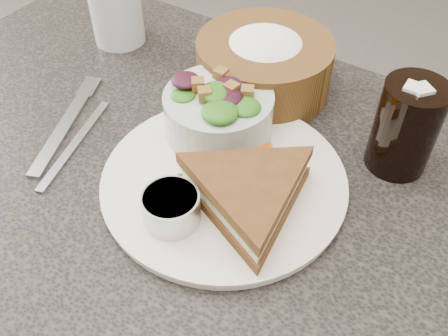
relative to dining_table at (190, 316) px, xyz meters
name	(u,v)px	position (x,y,z in m)	size (l,w,h in m)	color
dining_table	(190,316)	(0.00, 0.00, 0.00)	(1.00, 0.70, 0.75)	black
dinner_plate	(224,181)	(0.06, 0.02, 0.38)	(0.30, 0.30, 0.01)	silver
sandwich	(249,194)	(0.11, -0.01, 0.41)	(0.19, 0.19, 0.05)	#543416
salad_bowl	(218,107)	(0.01, 0.09, 0.43)	(0.14, 0.14, 0.08)	#A6B0AA
dressing_ramekin	(171,208)	(0.05, -0.07, 0.41)	(0.07, 0.07, 0.04)	#B1B1B4
orange_wedge	(248,143)	(0.06, 0.07, 0.40)	(0.07, 0.07, 0.03)	#FF6907
fork	(64,128)	(-0.18, -0.02, 0.38)	(0.02, 0.19, 0.01)	#A4AAB3
knife	(75,144)	(-0.15, -0.03, 0.38)	(0.01, 0.18, 0.00)	#A8ABB3
bread_basket	(264,58)	(0.00, 0.22, 0.43)	(0.20, 0.20, 0.11)	brown
cola_glass	(407,123)	(0.23, 0.17, 0.44)	(0.08, 0.08, 0.13)	black
water_glass	(115,5)	(-0.27, 0.21, 0.44)	(0.08, 0.08, 0.13)	silver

